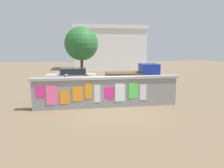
{
  "coord_description": "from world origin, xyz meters",
  "views": [
    {
      "loc": [
        -1.59,
        -10.71,
        2.93
      ],
      "look_at": [
        0.48,
        1.32,
        0.95
      ],
      "focal_mm": 35.67,
      "sensor_mm": 36.0,
      "label": 1
    }
  ],
  "objects_px": {
    "car_parked": "(72,77)",
    "person_walking": "(66,86)",
    "tree_roadside": "(81,44)",
    "person_bystander": "(87,85)",
    "motorcycle": "(55,89)",
    "bicycle_near": "(88,88)",
    "auto_rickshaw_truck": "(135,77)"
  },
  "relations": [
    {
      "from": "car_parked",
      "to": "person_walking",
      "type": "relative_size",
      "value": 2.41
    },
    {
      "from": "auto_rickshaw_truck",
      "to": "bicycle_near",
      "type": "xyz_separation_m",
      "value": [
        -3.29,
        -0.7,
        -0.54
      ]
    },
    {
      "from": "car_parked",
      "to": "person_walking",
      "type": "distance_m",
      "value": 5.95
    },
    {
      "from": "motorcycle",
      "to": "bicycle_near",
      "type": "bearing_deg",
      "value": 15.56
    },
    {
      "from": "auto_rickshaw_truck",
      "to": "person_bystander",
      "type": "relative_size",
      "value": 2.29
    },
    {
      "from": "person_bystander",
      "to": "auto_rickshaw_truck",
      "type": "bearing_deg",
      "value": 42.37
    },
    {
      "from": "person_walking",
      "to": "person_bystander",
      "type": "relative_size",
      "value": 1.0
    },
    {
      "from": "auto_rickshaw_truck",
      "to": "person_walking",
      "type": "height_order",
      "value": "auto_rickshaw_truck"
    },
    {
      "from": "bicycle_near",
      "to": "car_parked",
      "type": "bearing_deg",
      "value": 107.81
    },
    {
      "from": "car_parked",
      "to": "tree_roadside",
      "type": "relative_size",
      "value": 0.8
    },
    {
      "from": "auto_rickshaw_truck",
      "to": "person_bystander",
      "type": "xyz_separation_m",
      "value": [
        -3.49,
        -3.18,
        0.09
      ]
    },
    {
      "from": "person_walking",
      "to": "tree_roadside",
      "type": "distance_m",
      "value": 9.76
    },
    {
      "from": "bicycle_near",
      "to": "person_bystander",
      "type": "height_order",
      "value": "person_bystander"
    },
    {
      "from": "motorcycle",
      "to": "person_bystander",
      "type": "bearing_deg",
      "value": -46.19
    },
    {
      "from": "auto_rickshaw_truck",
      "to": "motorcycle",
      "type": "distance_m",
      "value": 5.49
    },
    {
      "from": "car_parked",
      "to": "motorcycle",
      "type": "distance_m",
      "value": 3.98
    },
    {
      "from": "car_parked",
      "to": "bicycle_near",
      "type": "height_order",
      "value": "car_parked"
    },
    {
      "from": "auto_rickshaw_truck",
      "to": "motorcycle",
      "type": "xyz_separation_m",
      "value": [
        -5.33,
        -1.27,
        -0.44
      ]
    },
    {
      "from": "car_parked",
      "to": "tree_roadside",
      "type": "bearing_deg",
      "value": 75.17
    },
    {
      "from": "person_bystander",
      "to": "tree_roadside",
      "type": "bearing_deg",
      "value": 89.59
    },
    {
      "from": "car_parked",
      "to": "person_bystander",
      "type": "distance_m",
      "value": 5.83
    },
    {
      "from": "auto_rickshaw_truck",
      "to": "motorcycle",
      "type": "height_order",
      "value": "auto_rickshaw_truck"
    },
    {
      "from": "motorcycle",
      "to": "bicycle_near",
      "type": "xyz_separation_m",
      "value": [
        2.04,
        0.57,
        -0.1
      ]
    },
    {
      "from": "car_parked",
      "to": "motorcycle",
      "type": "height_order",
      "value": "car_parked"
    },
    {
      "from": "bicycle_near",
      "to": "person_bystander",
      "type": "bearing_deg",
      "value": -94.63
    },
    {
      "from": "person_walking",
      "to": "person_bystander",
      "type": "distance_m",
      "value": 1.1
    },
    {
      "from": "car_parked",
      "to": "bicycle_near",
      "type": "distance_m",
      "value": 3.47
    },
    {
      "from": "auto_rickshaw_truck",
      "to": "bicycle_near",
      "type": "distance_m",
      "value": 3.41
    },
    {
      "from": "auto_rickshaw_truck",
      "to": "car_parked",
      "type": "distance_m",
      "value": 5.06
    },
    {
      "from": "person_walking",
      "to": "motorcycle",
      "type": "bearing_deg",
      "value": 109.84
    },
    {
      "from": "tree_roadside",
      "to": "bicycle_near",
      "type": "bearing_deg",
      "value": -88.85
    },
    {
      "from": "motorcycle",
      "to": "person_walking",
      "type": "distance_m",
      "value": 2.28
    }
  ]
}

